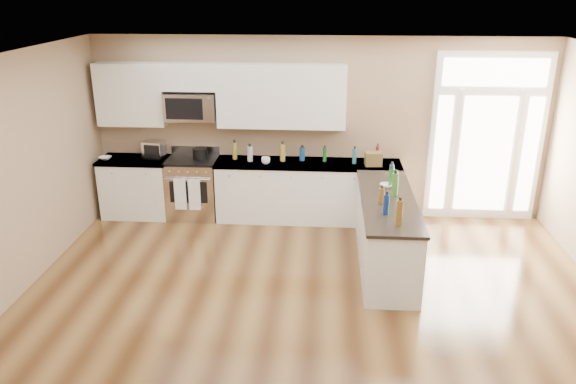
{
  "coord_description": "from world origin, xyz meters",
  "views": [
    {
      "loc": [
        0.12,
        -4.52,
        3.53
      ],
      "look_at": [
        -0.34,
        2.0,
        1.08
      ],
      "focal_mm": 35.0,
      "sensor_mm": 36.0,
      "label": 1
    }
  ],
  "objects": [
    {
      "name": "ground",
      "position": [
        0.0,
        0.0,
        0.0
      ],
      "size": [
        8.0,
        8.0,
        0.0
      ],
      "primitive_type": "plane",
      "color": "#482B14"
    },
    {
      "name": "bowl_left",
      "position": [
        -3.32,
        3.62,
        0.96
      ],
      "size": [
        0.22,
        0.22,
        0.04
      ],
      "primitive_type": "imported",
      "rotation": [
        0.0,
        0.0,
        -0.25
      ],
      "color": "white",
      "rests_on": "back_cabinet_left"
    },
    {
      "name": "peninsula_cabinet",
      "position": [
        0.93,
        2.24,
        0.43
      ],
      "size": [
        0.69,
        2.32,
        0.94
      ],
      "color": "white",
      "rests_on": "ground"
    },
    {
      "name": "room_shell",
      "position": [
        0.0,
        0.0,
        1.71
      ],
      "size": [
        8.0,
        8.0,
        8.0
      ],
      "color": "#9D8263",
      "rests_on": "ground"
    },
    {
      "name": "microwave",
      "position": [
        -1.95,
        3.8,
        1.76
      ],
      "size": [
        0.78,
        0.41,
        0.42
      ],
      "color": "silver",
      "rests_on": "room_shell"
    },
    {
      "name": "stockpot",
      "position": [
        -1.84,
        3.75,
        1.04
      ],
      "size": [
        0.3,
        0.3,
        0.18
      ],
      "primitive_type": "cylinder",
      "rotation": [
        0.0,
        0.0,
        0.37
      ],
      "color": "black",
      "rests_on": "kitchen_range"
    },
    {
      "name": "bowl_peninsula",
      "position": [
        0.93,
        2.64,
        0.97
      ],
      "size": [
        0.2,
        0.2,
        0.05
      ],
      "primitive_type": "imported",
      "rotation": [
        0.0,
        0.0,
        -0.28
      ],
      "color": "white",
      "rests_on": "peninsula_cabinet"
    },
    {
      "name": "toaster_oven",
      "position": [
        -2.58,
        3.77,
        1.07
      ],
      "size": [
        0.34,
        0.29,
        0.27
      ],
      "primitive_type": "cube",
      "rotation": [
        0.0,
        0.0,
        -0.14
      ],
      "color": "silver",
      "rests_on": "back_cabinet_left"
    },
    {
      "name": "cardboard_box",
      "position": [
        0.83,
        3.61,
        1.04
      ],
      "size": [
        0.26,
        0.2,
        0.2
      ],
      "primitive_type": "cube",
      "rotation": [
        0.0,
        0.0,
        0.09
      ],
      "color": "brown",
      "rests_on": "back_cabinet_right"
    },
    {
      "name": "cup_counter",
      "position": [
        -0.79,
        3.56,
        0.99
      ],
      "size": [
        0.15,
        0.15,
        0.11
      ],
      "primitive_type": "imported",
      "rotation": [
        0.0,
        0.0,
        -0.11
      ],
      "color": "white",
      "rests_on": "back_cabinet_right"
    },
    {
      "name": "kitchen_range",
      "position": [
        -1.97,
        3.69,
        0.48
      ],
      "size": [
        0.77,
        0.69,
        1.08
      ],
      "color": "silver",
      "rests_on": "ground"
    },
    {
      "name": "back_cabinet_left",
      "position": [
        -2.87,
        3.69,
        0.44
      ],
      "size": [
        1.1,
        0.66,
        0.94
      ],
      "color": "white",
      "rests_on": "ground"
    },
    {
      "name": "upper_cabinet_short",
      "position": [
        -1.95,
        3.83,
        2.2
      ],
      "size": [
        0.82,
        0.33,
        0.4
      ],
      "primitive_type": "cube",
      "color": "white",
      "rests_on": "room_shell"
    },
    {
      "name": "counter_bottles",
      "position": [
        0.25,
        2.98,
        1.07
      ],
      "size": [
        2.41,
        2.47,
        0.3
      ],
      "color": "#19591E",
      "rests_on": "back_cabinet_right"
    },
    {
      "name": "back_cabinet_right",
      "position": [
        -0.16,
        3.69,
        0.44
      ],
      "size": [
        2.85,
        0.66,
        0.94
      ],
      "color": "white",
      "rests_on": "ground"
    },
    {
      "name": "upper_cabinet_left",
      "position": [
        -2.88,
        3.83,
        1.93
      ],
      "size": [
        1.04,
        0.33,
        0.95
      ],
      "primitive_type": "cube",
      "color": "white",
      "rests_on": "room_shell"
    },
    {
      "name": "entry_door",
      "position": [
        2.55,
        3.95,
        1.3
      ],
      "size": [
        1.7,
        0.1,
        2.6
      ],
      "color": "white",
      "rests_on": "ground"
    },
    {
      "name": "upper_cabinet_right",
      "position": [
        -0.57,
        3.83,
        1.93
      ],
      "size": [
        1.94,
        0.33,
        0.95
      ],
      "primitive_type": "cube",
      "color": "white",
      "rests_on": "room_shell"
    }
  ]
}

